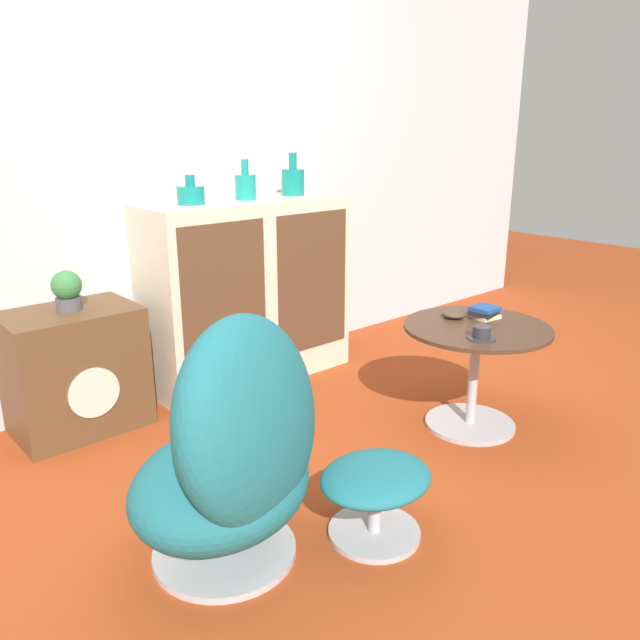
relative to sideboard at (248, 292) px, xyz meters
name	(u,v)px	position (x,y,z in m)	size (l,w,h in m)	color
ground_plane	(349,482)	(-0.35, -1.15, -0.49)	(12.00, 12.00, 0.00)	#9E3D19
wall_back	(156,135)	(-0.35, 0.24, 0.81)	(6.40, 0.06, 2.60)	silver
sideboard	(248,292)	(0.00, 0.00, 0.00)	(1.12, 0.43, 0.98)	beige
tv_console	(75,370)	(-0.95, 0.01, -0.21)	(0.57, 0.40, 0.57)	brown
egg_chair	(236,454)	(-0.93, -1.25, -0.11)	(0.81, 0.78, 0.85)	#B7B7BC
ottoman	(376,486)	(-0.52, -1.45, -0.30)	(0.40, 0.34, 0.27)	#B7B7BC
coffee_table	(475,359)	(0.41, -1.18, -0.16)	(0.65, 0.65, 0.49)	#B7B7BC
vase_leftmost	(191,194)	(-0.31, 0.00, 0.54)	(0.13, 0.13, 0.14)	#147A75
vase_inner_left	(246,186)	(0.01, 0.00, 0.56)	(0.11, 0.11, 0.20)	teal
vase_inner_right	(293,181)	(0.32, 0.00, 0.57)	(0.12, 0.12, 0.23)	#147A75
potted_plant	(67,290)	(-0.95, 0.01, 0.17)	(0.13, 0.13, 0.18)	#4C4C51
teacup	(482,334)	(0.28, -1.30, 0.02)	(0.12, 0.12, 0.05)	#2D2D33
book_stack	(484,312)	(0.54, -1.13, 0.03)	(0.14, 0.12, 0.06)	beige
bowl	(454,314)	(0.44, -1.03, 0.02)	(0.11, 0.11, 0.04)	#4C3828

